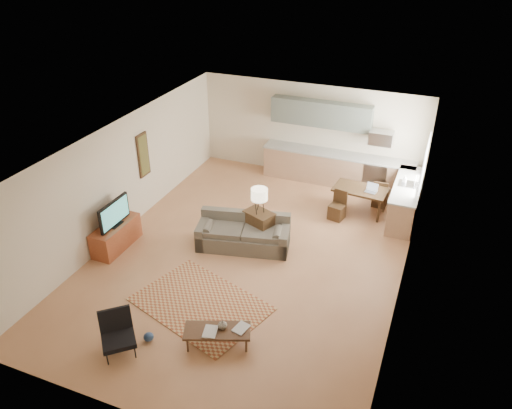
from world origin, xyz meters
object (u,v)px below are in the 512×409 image
at_px(armchair, 118,336).
at_px(console_table, 259,227).
at_px(tv_credenza, 116,236).
at_px(dining_table, 359,200).
at_px(coffee_table, 218,337).
at_px(sofa, 243,233).

xyz_separation_m(armchair, console_table, (0.96, 4.12, 0.02)).
relative_size(tv_credenza, dining_table, 0.98).
bearing_deg(dining_table, coffee_table, -98.46).
bearing_deg(sofa, coffee_table, -88.18).
distance_m(tv_credenza, dining_table, 6.04).
bearing_deg(dining_table, tv_credenza, -137.71).
xyz_separation_m(tv_credenza, dining_table, (4.81, 3.65, 0.03)).
distance_m(coffee_table, armchair, 1.70).
xyz_separation_m(sofa, coffee_table, (0.78, -2.99, -0.20)).
xyz_separation_m(coffee_table, armchair, (-1.50, -0.78, 0.19)).
xyz_separation_m(sofa, armchair, (-0.71, -3.78, -0.01)).
xyz_separation_m(coffee_table, dining_table, (1.34, 5.55, 0.16)).
distance_m(sofa, coffee_table, 3.10).
height_order(sofa, armchair, sofa).
bearing_deg(console_table, tv_credenza, -131.27).
bearing_deg(armchair, sofa, 37.66).
relative_size(armchair, tv_credenza, 0.57).
height_order(sofa, coffee_table, sofa).
height_order(console_table, dining_table, console_table).
height_order(armchair, tv_credenza, armchair).
bearing_deg(console_table, dining_table, 72.43).
bearing_deg(armchair, console_table, 35.20).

